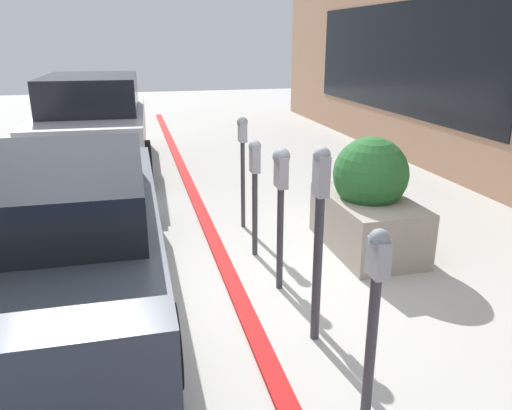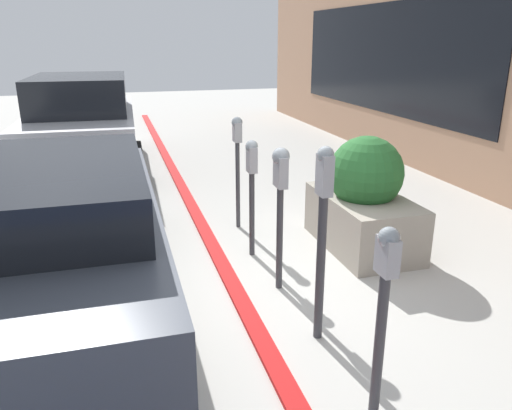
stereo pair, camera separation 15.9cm
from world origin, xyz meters
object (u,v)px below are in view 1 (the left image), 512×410
parking_meter_fourth (255,176)px  parking_meter_farthest (243,149)px  parking_meter_middle (281,188)px  parking_meter_second (319,222)px  parked_car_rear (95,120)px  parked_car_middle (50,231)px  planter_box (368,202)px  parking_meter_nearest (375,297)px

parking_meter_fourth → parking_meter_farthest: parking_meter_farthest is taller
parking_meter_fourth → parking_meter_middle: bearing=-177.2°
parking_meter_second → parking_meter_middle: parking_meter_second is taller
parking_meter_second → parking_meter_farthest: parking_meter_second is taller
parked_car_rear → parked_car_middle: bearing=-179.2°
parked_car_middle → parking_meter_middle: bearing=-94.4°
parked_car_middle → parking_meter_farthest: bearing=-52.9°
parking_meter_fourth → planter_box: bearing=-96.0°
parking_meter_middle → parked_car_rear: bearing=19.6°
parking_meter_second → planter_box: 2.10m
parking_meter_middle → parking_meter_farthest: (1.76, -0.03, 0.01)m
parked_car_middle → parked_car_rear: (5.40, -0.12, 0.16)m
parking_meter_second → parked_car_middle: 2.42m
parking_meter_middle → parked_car_middle: bearing=85.2°
parking_meter_middle → parked_car_rear: parked_car_rear is taller
parking_meter_nearest → parked_car_rear: 7.70m
parking_meter_farthest → parked_car_middle: (-1.58, 2.13, -0.30)m
parking_meter_middle → parked_car_rear: 5.92m
parking_meter_middle → parking_meter_farthest: 1.76m
parked_car_middle → planter_box: bearing=-80.6°
parking_meter_nearest → parking_meter_middle: (1.85, 0.05, 0.16)m
planter_box → parking_meter_nearest: bearing=154.2°
parking_meter_nearest → parked_car_middle: (2.03, 2.15, -0.13)m
parked_car_middle → parked_car_rear: 5.41m
parked_car_rear → planter_box: bearing=-144.1°
parking_meter_farthest → parked_car_rear: bearing=27.7°
parking_meter_nearest → parked_car_middle: 2.96m
parking_meter_second → parking_meter_middle: size_ratio=1.14×
planter_box → parked_car_middle: parked_car_middle is taller
parking_meter_nearest → parking_meter_second: (0.93, 0.01, 0.15)m
parking_meter_farthest → parking_meter_fourth: bearing=175.8°
parking_meter_fourth → parking_meter_farthest: size_ratio=0.92×
parking_meter_nearest → parking_meter_middle: 1.86m
parking_meter_middle → parking_meter_fourth: bearing=2.8°
parking_meter_middle → parked_car_middle: parking_meter_middle is taller
parking_meter_middle → parking_meter_fourth: size_ratio=1.07×
parking_meter_farthest → parking_meter_middle: bearing=179.2°
parking_meter_nearest → parking_meter_middle: parking_meter_middle is taller
parking_meter_second → parking_meter_middle: bearing=2.1°
parking_meter_middle → planter_box: (0.71, -1.28, -0.47)m
parking_meter_nearest → parking_meter_second: parking_meter_second is taller
parked_car_rear → parking_meter_farthest: bearing=-150.2°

